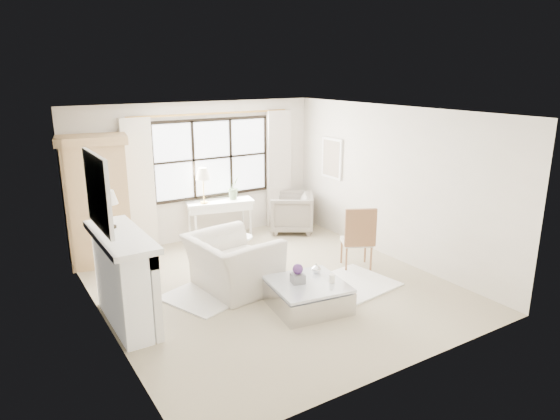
# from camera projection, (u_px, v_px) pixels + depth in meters

# --- Properties ---
(floor) EXTENTS (5.50, 5.50, 0.00)m
(floor) POSITION_uv_depth(u_px,v_px,m) (271.00, 285.00, 7.86)
(floor) COLOR tan
(floor) RESTS_ON ground
(ceiling) EXTENTS (5.50, 5.50, 0.00)m
(ceiling) POSITION_uv_depth(u_px,v_px,m) (270.00, 112.00, 7.13)
(ceiling) COLOR silver
(ceiling) RESTS_ON ground
(wall_back) EXTENTS (5.00, 0.00, 5.00)m
(wall_back) POSITION_uv_depth(u_px,v_px,m) (198.00, 172.00, 9.74)
(wall_back) COLOR silver
(wall_back) RESTS_ON ground
(wall_front) EXTENTS (5.00, 0.00, 5.00)m
(wall_front) POSITION_uv_depth(u_px,v_px,m) (405.00, 260.00, 5.25)
(wall_front) COLOR silver
(wall_front) RESTS_ON ground
(wall_left) EXTENTS (0.00, 5.50, 5.50)m
(wall_left) POSITION_uv_depth(u_px,v_px,m) (99.00, 230.00, 6.22)
(wall_left) COLOR beige
(wall_left) RESTS_ON ground
(wall_right) EXTENTS (0.00, 5.50, 5.50)m
(wall_right) POSITION_uv_depth(u_px,v_px,m) (392.00, 183.00, 8.77)
(wall_right) COLOR silver
(wall_right) RESTS_ON ground
(window_pane) EXTENTS (2.40, 0.02, 1.50)m
(window_pane) POSITION_uv_depth(u_px,v_px,m) (212.00, 158.00, 9.81)
(window_pane) COLOR silver
(window_pane) RESTS_ON wall_back
(window_frame) EXTENTS (2.50, 0.04, 1.50)m
(window_frame) POSITION_uv_depth(u_px,v_px,m) (212.00, 158.00, 9.80)
(window_frame) COLOR black
(window_frame) RESTS_ON wall_back
(curtain_rod) EXTENTS (3.30, 0.04, 0.04)m
(curtain_rod) POSITION_uv_depth(u_px,v_px,m) (212.00, 114.00, 9.52)
(curtain_rod) COLOR #AE7F3C
(curtain_rod) RESTS_ON wall_back
(curtain_left) EXTENTS (0.55, 0.10, 2.47)m
(curtain_left) POSITION_uv_depth(u_px,v_px,m) (139.00, 186.00, 9.07)
(curtain_left) COLOR white
(curtain_left) RESTS_ON ground
(curtain_right) EXTENTS (0.55, 0.10, 2.47)m
(curtain_right) POSITION_uv_depth(u_px,v_px,m) (279.00, 169.00, 10.60)
(curtain_right) COLOR beige
(curtain_right) RESTS_ON ground
(fireplace) EXTENTS (0.58, 1.66, 1.26)m
(fireplace) POSITION_uv_depth(u_px,v_px,m) (122.00, 278.00, 6.52)
(fireplace) COLOR white
(fireplace) RESTS_ON ground
(mirror_frame) EXTENTS (0.05, 1.15, 0.95)m
(mirror_frame) POSITION_uv_depth(u_px,v_px,m) (97.00, 192.00, 6.10)
(mirror_frame) COLOR silver
(mirror_frame) RESTS_ON wall_left
(mirror_glass) EXTENTS (0.02, 1.00, 0.80)m
(mirror_glass) POSITION_uv_depth(u_px,v_px,m) (100.00, 191.00, 6.11)
(mirror_glass) COLOR silver
(mirror_glass) RESTS_ON wall_left
(art_frame) EXTENTS (0.04, 0.62, 0.82)m
(art_frame) POSITION_uv_depth(u_px,v_px,m) (332.00, 158.00, 10.09)
(art_frame) COLOR white
(art_frame) RESTS_ON wall_right
(art_canvas) EXTENTS (0.01, 0.52, 0.72)m
(art_canvas) POSITION_uv_depth(u_px,v_px,m) (331.00, 158.00, 10.08)
(art_canvas) COLOR #B5A38C
(art_canvas) RESTS_ON wall_right
(mantel_lamp) EXTENTS (0.22, 0.22, 0.51)m
(mantel_lamp) POSITION_uv_depth(u_px,v_px,m) (109.00, 199.00, 6.49)
(mantel_lamp) COLOR black
(mantel_lamp) RESTS_ON fireplace
(armoire) EXTENTS (1.23, 0.89, 2.24)m
(armoire) POSITION_uv_depth(u_px,v_px,m) (97.00, 200.00, 8.46)
(armoire) COLOR tan
(armoire) RESTS_ON floor
(console_table) EXTENTS (1.37, 0.71, 0.80)m
(console_table) POSITION_uv_depth(u_px,v_px,m) (220.00, 220.00, 9.89)
(console_table) COLOR white
(console_table) RESTS_ON floor
(console_lamp) EXTENTS (0.28, 0.28, 0.69)m
(console_lamp) POSITION_uv_depth(u_px,v_px,m) (203.00, 175.00, 9.46)
(console_lamp) COLOR gold
(console_lamp) RESTS_ON console_table
(orchid_plant) EXTENTS (0.32, 0.30, 0.46)m
(orchid_plant) POSITION_uv_depth(u_px,v_px,m) (234.00, 187.00, 9.87)
(orchid_plant) COLOR #5A734D
(orchid_plant) RESTS_ON console_table
(side_table) EXTENTS (0.40, 0.40, 0.51)m
(side_table) POSITION_uv_depth(u_px,v_px,m) (241.00, 246.00, 8.65)
(side_table) COLOR white
(side_table) RESTS_ON floor
(rug_left) EXTENTS (1.81, 1.55, 0.03)m
(rug_left) POSITION_uv_depth(u_px,v_px,m) (218.00, 290.00, 7.65)
(rug_left) COLOR white
(rug_left) RESTS_ON floor
(rug_right) EXTENTS (1.60, 1.28, 0.03)m
(rug_right) POSITION_uv_depth(u_px,v_px,m) (347.00, 286.00, 7.81)
(rug_right) COLOR white
(rug_right) RESTS_ON floor
(club_armchair) EXTENTS (1.27, 1.41, 0.84)m
(club_armchair) POSITION_uv_depth(u_px,v_px,m) (232.00, 263.00, 7.64)
(club_armchair) COLOR beige
(club_armchair) RESTS_ON floor
(wingback_chair) EXTENTS (1.21, 1.20, 0.80)m
(wingback_chair) POSITION_uv_depth(u_px,v_px,m) (291.00, 212.00, 10.42)
(wingback_chair) COLOR gray
(wingback_chair) RESTS_ON floor
(french_chair) EXTENTS (0.65, 0.65, 1.08)m
(french_chair) POSITION_uv_depth(u_px,v_px,m) (357.00, 250.00, 8.50)
(french_chair) COLOR #90603C
(french_chair) RESTS_ON floor
(coffee_table) EXTENTS (1.13, 1.13, 0.38)m
(coffee_table) POSITION_uv_depth(u_px,v_px,m) (307.00, 295.00, 7.10)
(coffee_table) COLOR silver
(coffee_table) RESTS_ON floor
(planter_box) EXTENTS (0.21, 0.21, 0.13)m
(planter_box) POSITION_uv_depth(u_px,v_px,m) (298.00, 278.00, 7.02)
(planter_box) COLOR slate
(planter_box) RESTS_ON coffee_table
(planter_flowers) EXTENTS (0.15, 0.15, 0.15)m
(planter_flowers) POSITION_uv_depth(u_px,v_px,m) (298.00, 269.00, 6.98)
(planter_flowers) COLOR #512B6D
(planter_flowers) RESTS_ON planter_box
(pillar_candle) EXTENTS (0.08, 0.08, 0.12)m
(pillar_candle) POSITION_uv_depth(u_px,v_px,m) (332.00, 278.00, 7.03)
(pillar_candle) COLOR silver
(pillar_candle) RESTS_ON coffee_table
(coffee_vase) EXTENTS (0.15, 0.15, 0.15)m
(coffee_vase) POSITION_uv_depth(u_px,v_px,m) (316.00, 268.00, 7.36)
(coffee_vase) COLOR silver
(coffee_vase) RESTS_ON coffee_table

